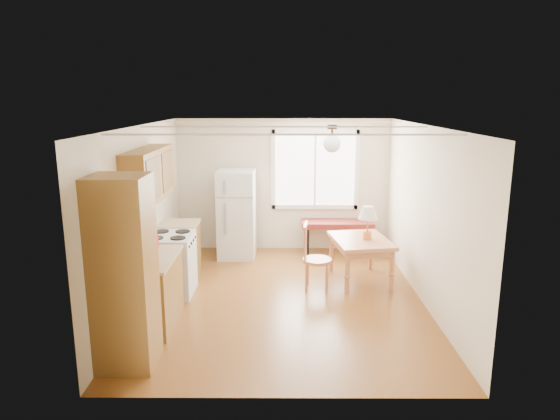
{
  "coord_description": "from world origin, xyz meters",
  "views": [
    {
      "loc": [
        -0.02,
        -6.85,
        2.86
      ],
      "look_at": [
        -0.05,
        0.78,
        1.15
      ],
      "focal_mm": 32.0,
      "sensor_mm": 36.0,
      "label": 1
    }
  ],
  "objects_px": {
    "bench": "(337,225)",
    "chair": "(311,252)",
    "refrigerator": "(237,214)",
    "dining_table": "(361,245)"
  },
  "relations": [
    {
      "from": "refrigerator",
      "to": "chair",
      "type": "distance_m",
      "value": 2.04
    },
    {
      "from": "bench",
      "to": "dining_table",
      "type": "distance_m",
      "value": 1.5
    },
    {
      "from": "bench",
      "to": "chair",
      "type": "distance_m",
      "value": 1.93
    },
    {
      "from": "chair",
      "to": "bench",
      "type": "bearing_deg",
      "value": 78.78
    },
    {
      "from": "refrigerator",
      "to": "bench",
      "type": "relative_size",
      "value": 1.21
    },
    {
      "from": "refrigerator",
      "to": "chair",
      "type": "relative_size",
      "value": 1.58
    },
    {
      "from": "bench",
      "to": "chair",
      "type": "xyz_separation_m",
      "value": [
        -0.6,
        -1.83,
        0.03
      ]
    },
    {
      "from": "refrigerator",
      "to": "chair",
      "type": "xyz_separation_m",
      "value": [
        1.27,
        -1.58,
        -0.22
      ]
    },
    {
      "from": "bench",
      "to": "chair",
      "type": "bearing_deg",
      "value": -107.91
    },
    {
      "from": "dining_table",
      "to": "chair",
      "type": "bearing_deg",
      "value": -165.31
    }
  ]
}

